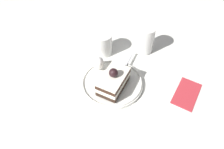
# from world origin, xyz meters

# --- Properties ---
(ground_plane) EXTENTS (2.40, 2.40, 0.00)m
(ground_plane) POSITION_xyz_m (0.00, 0.00, 0.00)
(ground_plane) COLOR silver
(dessert_plate) EXTENTS (0.20, 0.20, 0.02)m
(dessert_plate) POSITION_xyz_m (-0.03, 0.02, 0.01)
(dessert_plate) COLOR white
(dessert_plate) RESTS_ON ground_plane
(cake_slice) EXTENTS (0.12, 0.08, 0.07)m
(cake_slice) POSITION_xyz_m (-0.04, -0.00, 0.04)
(cake_slice) COLOR black
(cake_slice) RESTS_ON dessert_plate
(whipped_cream_dollop) EXTENTS (0.04, 0.04, 0.05)m
(whipped_cream_dollop) POSITION_xyz_m (-0.01, 0.09, 0.04)
(whipped_cream_dollop) COLOR white
(whipped_cream_dollop) RESTS_ON dessert_plate
(fork) EXTENTS (0.12, 0.04, 0.00)m
(fork) POSITION_xyz_m (0.06, 0.02, 0.02)
(fork) COLOR silver
(fork) RESTS_ON dessert_plate
(drink_glass_near) EXTENTS (0.07, 0.07, 0.10)m
(drink_glass_near) POSITION_xyz_m (0.17, 0.03, 0.04)
(drink_glass_near) COLOR white
(drink_glass_near) RESTS_ON ground_plane
(drink_glass_far) EXTENTS (0.07, 0.07, 0.08)m
(drink_glass_far) POSITION_xyz_m (0.07, 0.14, 0.03)
(drink_glass_far) COLOR white
(drink_glass_far) RESTS_ON ground_plane
(folded_napkin) EXTENTS (0.12, 0.08, 0.00)m
(folded_napkin) POSITION_xyz_m (0.08, -0.19, 0.00)
(folded_napkin) COLOR #B62E36
(folded_napkin) RESTS_ON ground_plane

